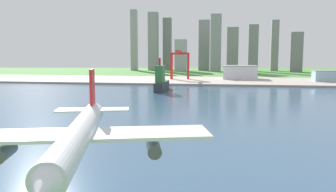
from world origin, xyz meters
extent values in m
plane|color=#47833A|center=(0.00, 300.00, 0.00)|extent=(2400.00, 2400.00, 0.00)
cube|color=#385675|center=(0.00, 240.00, 0.07)|extent=(840.00, 360.00, 0.15)
cube|color=#A89D92|center=(0.00, 490.00, 1.25)|extent=(840.00, 140.00, 2.50)
cylinder|color=silver|center=(13.31, 61.96, 25.01)|extent=(13.45, 37.05, 3.68)
cone|color=silver|center=(18.65, 42.50, 25.01)|extent=(4.44, 4.83, 3.50)
cube|color=silver|center=(12.81, 63.76, 24.46)|extent=(38.58, 17.92, 0.50)
cube|color=red|center=(8.86, 78.19, 29.06)|extent=(1.67, 4.46, 8.84)
cube|color=silver|center=(8.86, 78.19, 25.75)|extent=(14.19, 7.56, 0.36)
cylinder|color=#4C4F54|center=(23.30, 65.48, 22.43)|extent=(3.34, 5.59, 2.03)
cylinder|color=#4C4F54|center=(2.92, 59.89, 22.43)|extent=(3.34, 5.59, 2.03)
cube|color=#2D3338|center=(-29.54, 359.44, 4.75)|extent=(9.07, 46.79, 9.20)
cube|color=#337238|center=(-29.43, 350.08, 17.72)|extent=(7.33, 16.90, 16.72)
cylinder|color=red|center=(-29.40, 347.75, 29.76)|extent=(2.03, 2.03, 7.36)
cube|color=red|center=(-41.15, 496.55, 19.84)|extent=(2.20, 2.20, 34.67)
cube|color=red|center=(-17.29, 496.55, 19.84)|extent=(2.20, 2.20, 34.67)
cube|color=red|center=(-41.15, 504.55, 19.84)|extent=(2.20, 2.20, 34.67)
cube|color=red|center=(-17.29, 504.55, 19.84)|extent=(2.20, 2.20, 34.67)
cube|color=red|center=(-29.22, 500.55, 38.57)|extent=(26.26, 10.00, 2.80)
cube|color=red|center=(-29.22, 488.60, 41.37)|extent=(2.60, 47.78, 2.60)
cube|color=silver|center=(55.04, 521.19, 11.44)|extent=(47.25, 41.17, 17.88)
cube|color=gray|center=(55.04, 521.19, 20.98)|extent=(48.19, 41.99, 1.20)
cube|color=#99BCD1|center=(164.88, 487.93, 9.03)|extent=(33.20, 22.52, 13.05)
cube|color=gray|center=(164.88, 487.93, 16.15)|extent=(33.86, 22.97, 1.20)
cube|color=#959298|center=(-181.78, 821.83, 71.94)|extent=(14.29, 15.57, 143.88)
cube|color=gray|center=(-135.82, 826.88, 68.75)|extent=(22.35, 20.54, 137.49)
cube|color=slate|center=(-105.60, 849.38, 62.96)|extent=(19.38, 19.88, 125.93)
cube|color=#A0A1AD|center=(-66.34, 803.15, 36.04)|extent=(25.68, 27.40, 72.08)
cube|color=gray|center=(-15.23, 842.51, 59.31)|extent=(25.30, 25.34, 118.62)
cube|color=gray|center=(13.54, 794.69, 63.50)|extent=(23.57, 15.64, 126.99)
cube|color=gray|center=(50.28, 793.43, 48.78)|extent=(24.95, 14.43, 97.56)
cube|color=gray|center=(96.54, 818.45, 52.39)|extent=(21.58, 16.51, 104.78)
cube|color=gray|center=(146.73, 844.08, 58.35)|extent=(16.58, 16.38, 116.70)
cube|color=slate|center=(187.89, 799.97, 43.09)|extent=(23.03, 15.81, 86.18)
camera|label=1|loc=(33.40, 17.27, 36.06)|focal=36.54mm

